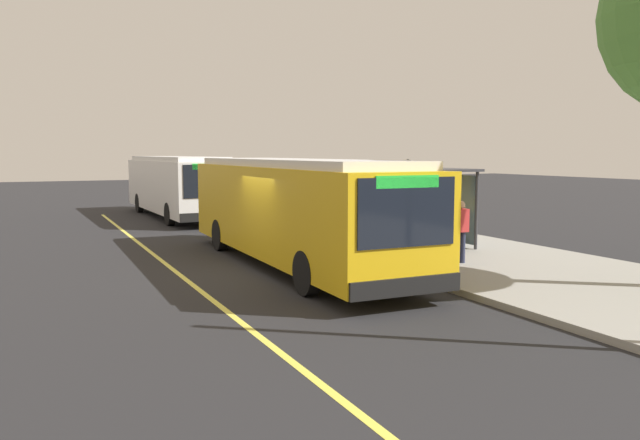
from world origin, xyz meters
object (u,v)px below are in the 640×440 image
(transit_bus_second, at_px, (176,184))
(route_sign_post, at_px, (407,196))
(waiting_bench, at_px, (434,230))
(pedestrian_commuter, at_px, (460,228))
(transit_bus_main, at_px, (294,208))

(transit_bus_second, relative_size, route_sign_post, 4.00)
(waiting_bench, xyz_separation_m, route_sign_post, (2.23, -2.54, 1.32))
(transit_bus_second, distance_m, pedestrian_commuter, 17.31)
(transit_bus_main, xyz_separation_m, pedestrian_commuter, (2.38, 3.85, -0.50))
(transit_bus_main, bearing_deg, route_sign_post, 61.75)
(transit_bus_main, bearing_deg, waiting_bench, 98.26)
(transit_bus_second, bearing_deg, pedestrian_commuter, 13.02)
(transit_bus_main, xyz_separation_m, transit_bus_second, (-14.48, -0.04, -0.00))
(transit_bus_main, xyz_separation_m, waiting_bench, (-0.76, 5.27, -0.98))
(waiting_bench, bearing_deg, transit_bus_second, -158.82)
(transit_bus_main, distance_m, transit_bus_second, 14.48)
(transit_bus_main, relative_size, route_sign_post, 4.15)
(transit_bus_second, relative_size, pedestrian_commuter, 6.62)
(waiting_bench, bearing_deg, route_sign_post, -48.65)
(route_sign_post, bearing_deg, transit_bus_second, -170.12)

